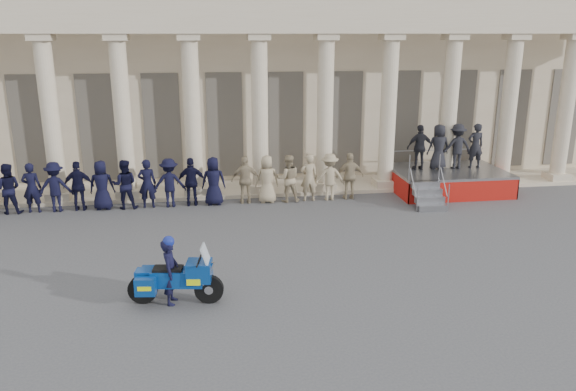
# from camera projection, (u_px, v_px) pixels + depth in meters

# --- Properties ---
(ground) EXTENTS (90.00, 90.00, 0.00)m
(ground) POSITION_uv_depth(u_px,v_px,m) (242.00, 278.00, 15.02)
(ground) COLOR #414144
(ground) RESTS_ON ground
(building) EXTENTS (40.00, 12.50, 9.00)m
(building) POSITION_uv_depth(u_px,v_px,m) (220.00, 71.00, 27.76)
(building) COLOR #C1AF91
(building) RESTS_ON ground
(officer_rank) EXTENTS (16.81, 0.70, 1.85)m
(officer_rank) POSITION_uv_depth(u_px,v_px,m) (140.00, 184.00, 20.83)
(officer_rank) COLOR black
(officer_rank) RESTS_ON ground
(reviewing_stand) EXTENTS (4.50, 4.26, 2.76)m
(reviewing_stand) POSITION_uv_depth(u_px,v_px,m) (447.00, 157.00, 22.89)
(reviewing_stand) COLOR gray
(reviewing_stand) RESTS_ON ground
(motorcycle) EXTENTS (2.31, 1.02, 1.48)m
(motorcycle) POSITION_uv_depth(u_px,v_px,m) (176.00, 278.00, 13.48)
(motorcycle) COLOR black
(motorcycle) RESTS_ON ground
(rider) EXTENTS (0.47, 0.64, 1.73)m
(rider) POSITION_uv_depth(u_px,v_px,m) (170.00, 270.00, 13.42)
(rider) COLOR black
(rider) RESTS_ON ground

